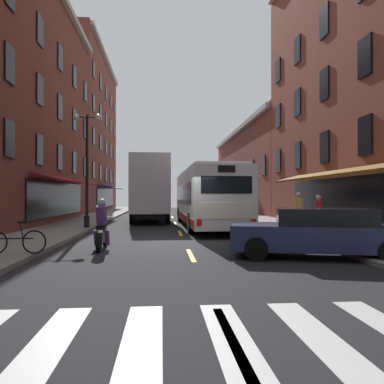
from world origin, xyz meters
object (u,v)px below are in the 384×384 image
Objects in this scene: pedestrian_mid at (319,215)px; pedestrian_rear at (299,212)px; sedan_near at (155,206)px; bicycle_near at (15,241)px; box_truck at (150,190)px; street_lamp_twin at (87,165)px; motorcycle_rider at (102,228)px; transit_bus at (206,197)px; sedan_mid at (319,233)px.

pedestrian_rear is at bearing 34.51° from pedestrian_mid.
pedestrian_mid is 1.02m from pedestrian_rear.
bicycle_near is at bearing -97.60° from sedan_near.
box_truck is at bearing 40.37° from pedestrian_mid.
pedestrian_mid is at bearing 21.18° from bicycle_near.
pedestrian_mid is at bearing -24.44° from street_lamp_twin.
sedan_near is at bearing 23.64° from pedestrian_mid.
motorcycle_rider is (-1.17, -12.71, -1.44)m from box_truck.
transit_bus is 12.07m from bicycle_near.
sedan_mid is (5.22, -14.92, -1.43)m from box_truck.
street_lamp_twin reaches higher than pedestrian_mid.
motorcycle_rider is (-6.39, 2.21, -0.01)m from sedan_mid.
transit_bus reaches higher than motorcycle_rider.
street_lamp_twin is (-6.26, -1.40, 1.66)m from transit_bus.
pedestrian_rear is at bearing 22.35° from motorcycle_rider.
box_truck reaches higher than pedestrian_rear.
sedan_mid is 5.64m from pedestrian_rear.
transit_bus is 16.00m from sedan_near.
bicycle_near is (-6.53, -10.08, -1.17)m from transit_bus.
sedan_mid is 2.96× the size of bicycle_near.
motorcycle_rider reaches higher than sedan_near.
pedestrian_rear is at bearing 26.41° from bicycle_near.
sedan_near is at bearing 86.85° from motorcycle_rider.
transit_bus is 2.43× the size of sedan_mid.
pedestrian_rear is (7.85, 3.23, 0.34)m from motorcycle_rider.
street_lamp_twin reaches higher than sedan_mid.
transit_bus reaches higher than pedestrian_mid.
sedan_mid is at bearing 162.47° from pedestrian_mid.
box_truck is 4.96× the size of pedestrian_mid.
street_lamp_twin is at bearing -100.51° from sedan_near.
motorcycle_rider is 1.18× the size of pedestrian_rear.
motorcycle_rider is 1.21× the size of bicycle_near.
pedestrian_mid is (8.34, 2.33, 0.27)m from motorcycle_rider.
street_lamp_twin is (-3.01, -5.75, 1.18)m from box_truck.
box_truck reaches higher than bicycle_near.
box_truck is 3.95× the size of motorcycle_rider.
box_truck is 11.41m from sedan_near.
transit_bus is 7.02× the size of pedestrian_rear.
box_truck is at bearing 77.18° from bicycle_near.
motorcycle_rider is 8.49m from pedestrian_rear.
pedestrian_rear is at bearing -54.84° from box_truck.
street_lamp_twin reaches higher than motorcycle_rider.
pedestrian_mid is (1.95, 4.54, 0.27)m from sedan_mid.
bicycle_near is at bearing -91.79° from street_lamp_twin.
sedan_mid is 8.52m from bicycle_near.
motorcycle_rider is 0.36× the size of street_lamp_twin.
box_truck reaches higher than transit_bus.
box_truck is at bearing -90.78° from sedan_near.
pedestrian_mid is at bearing -56.93° from transit_bus.
pedestrian_mid is (7.17, -10.38, -1.17)m from box_truck.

